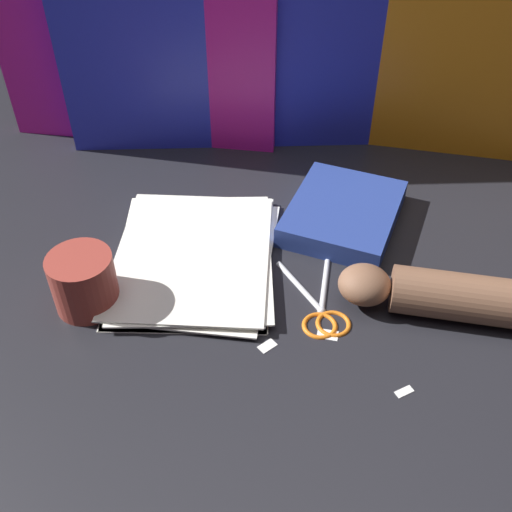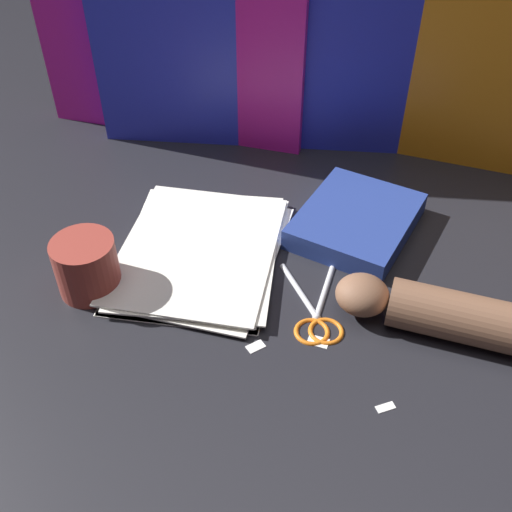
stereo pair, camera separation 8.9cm
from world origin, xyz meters
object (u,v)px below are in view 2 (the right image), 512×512
object	(u,v)px
scissors	(317,315)
hand_forearm	(457,316)
mug	(87,266)
paper_stack	(199,252)
book_closed	(356,221)

from	to	relation	value
scissors	hand_forearm	bearing A→B (deg)	1.52
scissors	mug	distance (m)	0.35
hand_forearm	mug	size ratio (longest dim) A/B	3.55
scissors	hand_forearm	size ratio (longest dim) A/B	0.54
paper_stack	scissors	size ratio (longest dim) A/B	1.81
book_closed	mug	distance (m)	0.45
paper_stack	hand_forearm	xyz separation A→B (m)	(0.40, -0.09, 0.03)
paper_stack	scissors	xyz separation A→B (m)	(0.20, -0.10, -0.00)
paper_stack	mug	size ratio (longest dim) A/B	3.47
book_closed	mug	xyz separation A→B (m)	(-0.39, -0.22, 0.03)
hand_forearm	paper_stack	bearing A→B (deg)	166.75
paper_stack	mug	world-z (taller)	mug
paper_stack	book_closed	bearing A→B (deg)	25.46
scissors	hand_forearm	distance (m)	0.20
book_closed	scissors	xyz separation A→B (m)	(-0.04, -0.21, -0.01)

